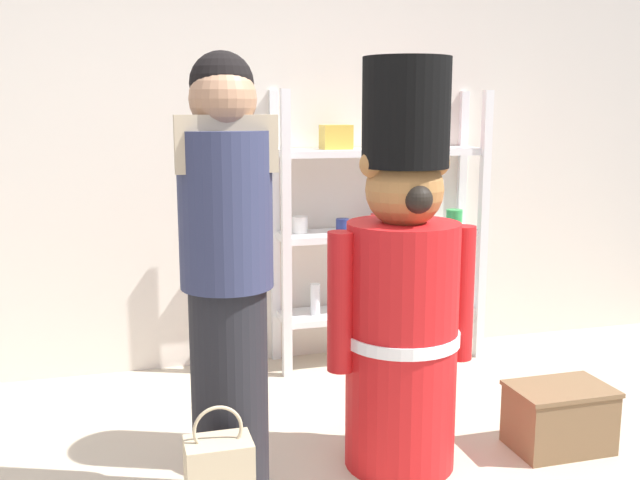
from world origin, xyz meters
TOP-DOWN VIEW (x-y plane):
  - back_wall at (0.00, 2.20)m, footprint 6.40×0.12m
  - merchandise_shelf at (0.91, 1.98)m, footprint 1.25×0.35m
  - teddy_bear_guard at (0.53, 0.70)m, footprint 0.64×0.48m
  - person_shopper at (-0.20, 0.57)m, footprint 0.36×0.34m
  - display_crate at (1.27, 0.63)m, footprint 0.44×0.30m

SIDE VIEW (x-z plane):
  - display_crate at x=1.27m, z-range 0.00..0.29m
  - teddy_bear_guard at x=0.53m, z-range -0.10..1.60m
  - merchandise_shelf at x=0.91m, z-range 0.02..1.62m
  - person_shopper at x=-0.20m, z-range 0.05..1.75m
  - back_wall at x=0.00m, z-range 0.00..2.60m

